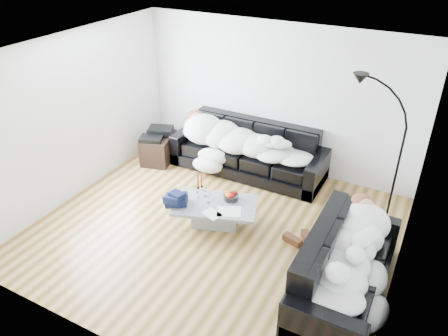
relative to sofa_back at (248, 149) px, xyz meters
The scene contains 24 objects.
ground 1.86m from the sofa_back, 80.34° to the right, with size 5.00×5.00×0.00m, color brown.
wall_back 1.02m from the sofa_back, 57.03° to the left, with size 5.00×0.02×2.60m, color silver.
wall_left 2.95m from the sofa_back, 140.95° to the right, with size 0.02×4.50×2.60m, color silver.
wall_right 3.43m from the sofa_back, 32.44° to the right, with size 0.02×4.50×2.60m, color silver.
ceiling 2.81m from the sofa_back, 80.34° to the right, with size 5.00×5.00×0.00m, color white.
sofa_back is the anchor object (origin of this frame).
sofa_right 3.12m from the sofa_back, 42.60° to the right, with size 2.12×0.91×0.86m, color black.
sleeper_back 0.21m from the sofa_back, 90.00° to the right, with size 2.31×0.80×0.46m, color white, non-canonical shape.
sleeper_right 3.12m from the sofa_back, 42.60° to the right, with size 1.81×0.77×0.44m, color white, non-canonical shape.
teal_cushion 2.68m from the sofa_back, 33.07° to the right, with size 0.36×0.30×0.20m, color #0D6045.
coffee_table 1.68m from the sofa_back, 81.60° to the right, with size 1.21×0.70×0.35m, color #939699.
fruit_bowl 1.48m from the sofa_back, 74.62° to the right, with size 0.23×0.23×0.14m, color white.
wine_glass_a 1.54m from the sofa_back, 89.92° to the right, with size 0.07×0.07×0.16m, color white.
wine_glass_b 1.62m from the sofa_back, 92.28° to the right, with size 0.06×0.06×0.15m, color white.
wine_glass_c 1.67m from the sofa_back, 85.02° to the right, with size 0.07×0.07×0.17m, color white.
candle_left 1.41m from the sofa_back, 98.15° to the right, with size 0.04×0.04×0.24m, color maroon.
candle_right 1.35m from the sofa_back, 97.14° to the right, with size 0.04×0.04×0.23m, color maroon.
newspaper_a 1.80m from the sofa_back, 73.42° to the right, with size 0.35×0.27×0.01m, color silver.
newspaper_b 1.91m from the sofa_back, 80.22° to the right, with size 0.27×0.19×0.01m, color silver.
navy_jacket 1.92m from the sofa_back, 97.39° to the right, with size 0.34×0.28×0.17m, color black, non-canonical shape.
shoes 2.13m from the sofa_back, 44.02° to the right, with size 0.49×0.35×0.11m, color #472311, non-canonical shape.
av_cabinet 1.72m from the sofa_back, 166.45° to the right, with size 0.50×0.73×0.50m, color black.
stereo 1.72m from the sofa_back, 166.45° to the right, with size 0.44×0.34×0.13m, color black.
floor_lamp 2.63m from the sofa_back, 12.17° to the right, with size 0.72×0.29×1.99m, color black, non-canonical shape.
Camera 1 is at (2.54, -4.48, 4.01)m, focal length 35.00 mm.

